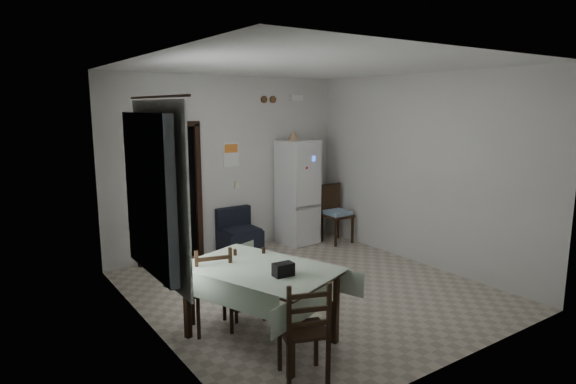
% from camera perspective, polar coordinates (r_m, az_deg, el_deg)
% --- Properties ---
extents(ground, '(4.50, 4.50, 0.00)m').
position_cam_1_polar(ground, '(6.53, 2.54, -11.50)').
color(ground, '#AFA28F').
rests_on(ground, ground).
extents(ceiling, '(4.20, 4.50, 0.02)m').
position_cam_1_polar(ceiling, '(6.09, 2.76, 14.75)').
color(ceiling, white).
rests_on(ceiling, ground).
extents(wall_back, '(4.20, 0.02, 2.90)m').
position_cam_1_polar(wall_back, '(8.04, -7.10, 3.22)').
color(wall_back, beige).
rests_on(wall_back, ground).
extents(wall_front, '(4.20, 0.02, 2.90)m').
position_cam_1_polar(wall_front, '(4.59, 19.86, -2.55)').
color(wall_front, beige).
rests_on(wall_front, ground).
extents(wall_left, '(0.02, 4.50, 2.90)m').
position_cam_1_polar(wall_left, '(5.18, -16.23, -0.96)').
color(wall_left, beige).
rests_on(wall_left, ground).
extents(wall_right, '(0.02, 4.50, 2.90)m').
position_cam_1_polar(wall_right, '(7.59, 15.39, 2.53)').
color(wall_right, beige).
rests_on(wall_right, ground).
extents(doorway, '(1.06, 0.52, 2.22)m').
position_cam_1_polar(doorway, '(7.86, -14.53, -0.05)').
color(doorway, black).
rests_on(doorway, ground).
extents(window_recess, '(0.10, 1.20, 1.60)m').
position_cam_1_polar(window_recess, '(4.95, -16.10, -0.26)').
color(window_recess, silver).
rests_on(window_recess, ground).
extents(curtain, '(0.02, 1.45, 1.85)m').
position_cam_1_polar(curtain, '(4.99, -14.91, -0.13)').
color(curtain, white).
rests_on(curtain, ground).
extents(curtain_rod, '(0.02, 1.60, 0.02)m').
position_cam_1_polar(curtain_rod, '(4.92, -15.31, 10.84)').
color(curtain_rod, black).
rests_on(curtain_rod, ground).
extents(calendar, '(0.28, 0.02, 0.40)m').
position_cam_1_polar(calendar, '(8.03, -6.77, 4.44)').
color(calendar, white).
rests_on(calendar, ground).
extents(calendar_image, '(0.24, 0.01, 0.14)m').
position_cam_1_polar(calendar_image, '(8.02, -6.77, 5.15)').
color(calendar_image, orange).
rests_on(calendar_image, ground).
extents(light_switch, '(0.08, 0.02, 0.12)m').
position_cam_1_polar(light_switch, '(8.15, -6.07, 0.85)').
color(light_switch, beige).
rests_on(light_switch, ground).
extents(vent_left, '(0.12, 0.03, 0.12)m').
position_cam_1_polar(vent_left, '(8.31, -2.86, 10.91)').
color(vent_left, brown).
rests_on(vent_left, ground).
extents(vent_right, '(0.12, 0.03, 0.12)m').
position_cam_1_polar(vent_right, '(8.41, -1.80, 10.91)').
color(vent_right, brown).
rests_on(vent_right, ground).
extents(emergency_light, '(0.25, 0.07, 0.09)m').
position_cam_1_polar(emergency_light, '(8.65, 0.96, 11.09)').
color(emergency_light, white).
rests_on(emergency_light, ground).
extents(fridge, '(0.64, 0.64, 1.83)m').
position_cam_1_polar(fridge, '(8.47, 1.16, -0.02)').
color(fridge, silver).
rests_on(fridge, ground).
extents(tan_cone, '(0.22, 0.22, 0.17)m').
position_cam_1_polar(tan_cone, '(8.33, 0.64, 6.72)').
color(tan_cone, tan).
rests_on(tan_cone, fridge).
extents(navy_seat, '(0.62, 0.60, 0.75)m').
position_cam_1_polar(navy_seat, '(7.97, -5.73, -4.69)').
color(navy_seat, black).
rests_on(navy_seat, ground).
extents(corner_chair, '(0.45, 0.45, 1.04)m').
position_cam_1_polar(corner_chair, '(8.59, 5.87, -2.62)').
color(corner_chair, black).
rests_on(corner_chair, ground).
extents(dining_table, '(1.47, 1.78, 0.80)m').
position_cam_1_polar(dining_table, '(5.10, -3.29, -13.12)').
color(dining_table, '#ABBFA3').
rests_on(dining_table, ground).
extents(black_bag, '(0.20, 0.13, 0.13)m').
position_cam_1_polar(black_bag, '(4.69, -0.56, -9.17)').
color(black_bag, black).
rests_on(black_bag, dining_table).
extents(dining_chair_far_left, '(0.50, 0.50, 0.96)m').
position_cam_1_polar(dining_chair_far_left, '(5.36, -9.09, -11.12)').
color(dining_chair_far_left, black).
rests_on(dining_chair_far_left, ground).
extents(dining_chair_far_right, '(0.48, 0.48, 0.86)m').
position_cam_1_polar(dining_chair_far_right, '(5.65, -4.79, -10.41)').
color(dining_chair_far_right, black).
rests_on(dining_chair_far_right, ground).
extents(dining_chair_near_head, '(0.52, 0.52, 0.95)m').
position_cam_1_polar(dining_chair_near_head, '(4.41, 1.83, -15.87)').
color(dining_chair_near_head, black).
rests_on(dining_chair_near_head, ground).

